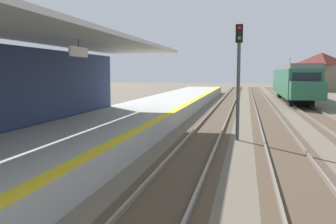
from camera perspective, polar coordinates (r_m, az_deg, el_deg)
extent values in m
cube|color=#A8A8A3|center=(18.43, -8.08, -2.15)|extent=(5.00, 80.00, 0.90)
cube|color=yellow|center=(17.73, -1.26, -0.94)|extent=(0.50, 80.00, 0.01)
cube|color=silver|center=(12.40, -19.45, 11.67)|extent=(4.40, 24.00, 0.16)
cube|color=white|center=(13.93, -13.62, 9.01)|extent=(0.08, 1.40, 0.36)
cylinder|color=#333333|center=(13.95, -13.65, 10.30)|extent=(0.03, 0.03, 0.27)
cube|color=#4C3D2D|center=(21.43, 6.82, -2.18)|extent=(2.34, 120.00, 0.01)
cube|color=slate|center=(21.49, 4.91, -1.92)|extent=(0.08, 120.00, 0.15)
cube|color=slate|center=(21.37, 8.75, -2.02)|extent=(0.08, 120.00, 0.15)
cube|color=#4C3D2D|center=(21.40, 15.93, -2.38)|extent=(2.34, 120.00, 0.01)
cube|color=slate|center=(21.35, 14.01, -2.14)|extent=(0.08, 120.00, 0.15)
cube|color=slate|center=(21.46, 17.85, -2.21)|extent=(0.08, 120.00, 0.15)
cube|color=slate|center=(21.75, 23.00, -2.29)|extent=(0.08, 120.00, 0.15)
cube|color=#286647|center=(42.11, 18.72, 4.40)|extent=(2.90, 18.00, 2.70)
cube|color=slate|center=(42.10, 18.79, 6.54)|extent=(2.67, 18.00, 0.44)
cube|color=black|center=(33.16, 20.56, 4.67)|extent=(2.32, 0.06, 1.21)
cube|color=#286647|center=(32.42, 20.71, 3.09)|extent=(2.78, 1.60, 1.49)
cube|color=black|center=(42.29, 20.71, 4.89)|extent=(0.04, 15.84, 0.86)
cylinder|color=#333333|center=(45.69, 18.29, 7.34)|extent=(0.06, 0.06, 0.90)
cube|color=black|center=(36.39, 19.70, 1.46)|extent=(2.18, 2.20, 0.72)
cube|color=black|center=(47.99, 17.84, 2.56)|extent=(2.18, 2.20, 0.72)
cylinder|color=#4C4C4C|center=(17.01, 10.75, 3.05)|extent=(0.16, 0.16, 4.40)
cube|color=black|center=(17.08, 10.92, 11.79)|extent=(0.32, 0.24, 0.80)
sphere|color=red|center=(16.96, 10.93, 12.58)|extent=(0.16, 0.16, 0.16)
sphere|color=green|center=(16.92, 10.90, 11.10)|extent=(0.16, 0.16, 0.16)
cube|color=#7F705B|center=(67.33, 22.49, 4.88)|extent=(6.00, 4.80, 4.40)
pyramid|color=maroon|center=(67.36, 22.60, 7.60)|extent=(6.60, 5.28, 2.00)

